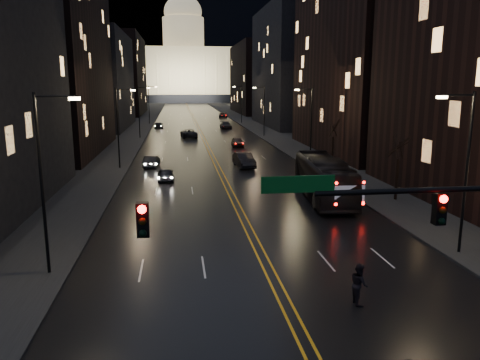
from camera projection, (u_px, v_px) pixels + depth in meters
name	position (u px, v px, depth m)	size (l,w,h in m)	color
road	(192.00, 116.00, 141.30)	(20.00, 320.00, 0.02)	black
sidewalk_left	(145.00, 116.00, 139.47)	(8.00, 320.00, 0.16)	black
sidewalk_right	(238.00, 115.00, 143.10)	(8.00, 320.00, 0.16)	black
center_line	(192.00, 115.00, 141.30)	(0.62, 320.00, 0.01)	orange
building_left_mid	(50.00, 48.00, 61.97)	(12.00, 30.00, 28.00)	black
building_left_far	(98.00, 81.00, 99.67)	(12.00, 34.00, 20.00)	black
building_left_dist	(123.00, 75.00, 145.87)	(12.00, 40.00, 24.00)	black
building_right_tall	(366.00, 11.00, 62.52)	(12.00, 30.00, 38.00)	black
building_right_mid	(291.00, 67.00, 104.51)	(12.00, 34.00, 26.00)	black
building_right_dist	(255.00, 79.00, 151.51)	(12.00, 40.00, 22.00)	black
mountain_ridge	(230.00, 13.00, 376.09)	(520.00, 60.00, 130.00)	black
capitol	(184.00, 69.00, 254.34)	(90.00, 50.00, 58.50)	black
streetlamp_right_near	(464.00, 165.00, 25.18)	(2.13, 0.25, 9.00)	black
streetlamp_left_near	(45.00, 175.00, 22.37)	(2.13, 0.25, 9.00)	black
streetlamp_right_mid	(310.00, 122.00, 54.30)	(2.13, 0.25, 9.00)	black
streetlamp_left_mid	(119.00, 124.00, 51.50)	(2.13, 0.25, 9.00)	black
streetlamp_right_far	(263.00, 108.00, 83.43)	(2.13, 0.25, 9.00)	black
streetlamp_left_far	(140.00, 109.00, 80.62)	(2.13, 0.25, 9.00)	black
streetlamp_right_dist	(241.00, 102.00, 112.55)	(2.13, 0.25, 9.00)	black
streetlamp_left_dist	(150.00, 103.00, 109.75)	(2.13, 0.25, 9.00)	black
tree_right_mid	(399.00, 146.00, 37.22)	(2.40, 2.40, 6.65)	black
tree_right_far	(333.00, 128.00, 52.76)	(2.40, 2.40, 6.65)	black
bus	(324.00, 178.00, 38.65)	(2.90, 12.40, 3.45)	black
oncoming_car_a	(166.00, 174.00, 46.06)	(1.57, 3.90, 1.33)	black
oncoming_car_b	(152.00, 161.00, 53.59)	(1.41, 4.05, 1.33)	black
oncoming_car_c	(189.00, 133.00, 83.07)	(2.54, 5.52, 1.53)	black
oncoming_car_d	(159.00, 125.00, 100.35)	(1.88, 4.63, 1.34)	black
receding_car_a	(244.00, 160.00, 53.52)	(1.76, 5.04, 1.66)	black
receding_car_b	(237.00, 142.00, 71.04)	(1.71, 4.25, 1.45)	black
receding_car_c	(226.00, 125.00, 99.01)	(2.15, 5.28, 1.53)	black
receding_car_d	(223.00, 115.00, 132.93)	(2.35, 5.09, 1.41)	black
pedestrian_b	(359.00, 284.00, 20.17)	(0.89, 0.49, 1.82)	black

